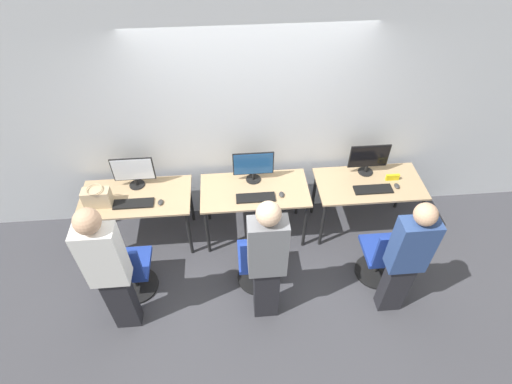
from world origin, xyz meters
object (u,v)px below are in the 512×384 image
at_px(keyboard_right, 373,189).
at_px(person_right, 407,258).
at_px(keyboard_center, 256,198).
at_px(office_chair_right, 383,257).
at_px(office_chair_center, 259,263).
at_px(person_center, 267,260).
at_px(monitor_left, 133,171).
at_px(mouse_center, 282,194).
at_px(mouse_right, 397,186).
at_px(office_chair_left, 130,272).
at_px(person_left, 108,269).
at_px(keyboard_left, 134,204).
at_px(handbag, 97,197).
at_px(monitor_right, 369,158).
at_px(mouse_left, 161,202).
at_px(monitor_center, 253,166).

relative_size(keyboard_right, person_right, 0.28).
bearing_deg(keyboard_center, office_chair_right, -25.86).
height_order(office_chair_center, person_center, person_center).
height_order(monitor_left, mouse_center, monitor_left).
relative_size(keyboard_center, person_right, 0.28).
bearing_deg(office_chair_right, monitor_left, 159.96).
xyz_separation_m(keyboard_right, mouse_right, (0.29, 0.03, 0.01)).
xyz_separation_m(office_chair_left, person_left, (-0.02, -0.37, 0.58)).
xyz_separation_m(office_chair_left, mouse_center, (1.71, 0.65, 0.40)).
distance_m(keyboard_left, handbag, 0.39).
bearing_deg(monitor_left, mouse_center, -10.64).
bearing_deg(monitor_right, mouse_right, -44.62).
height_order(monitor_left, mouse_left, monitor_left).
distance_m(office_chair_left, handbag, 0.90).
relative_size(mouse_left, keyboard_center, 0.20).
distance_m(keyboard_right, handbag, 3.14).
relative_size(monitor_center, office_chair_center, 0.53).
xyz_separation_m(office_chair_center, office_chair_right, (1.39, -0.04, 0.00)).
relative_size(person_left, person_right, 1.09).
bearing_deg(person_left, monitor_left, 87.71).
relative_size(monitor_center, mouse_right, 5.31).
distance_m(mouse_left, person_right, 2.66).
distance_m(mouse_center, person_center, 1.06).
height_order(mouse_center, mouse_right, same).
relative_size(person_left, mouse_right, 19.09).
distance_m(person_left, keyboard_center, 1.75).
xyz_separation_m(mouse_center, person_right, (1.07, -1.05, 0.09)).
bearing_deg(office_chair_left, keyboard_center, 23.81).
bearing_deg(mouse_center, monitor_center, 135.33).
relative_size(monitor_left, monitor_right, 1.00).
height_order(mouse_left, office_chair_left, office_chair_left).
distance_m(person_center, handbag, 2.06).
bearing_deg(mouse_center, office_chair_left, -159.36).
distance_m(mouse_left, person_center, 1.50).
bearing_deg(office_chair_left, office_chair_center, 0.05).
bearing_deg(keyboard_left, keyboard_right, -0.02).
xyz_separation_m(person_right, handbag, (-3.13, 1.08, 0.01)).
distance_m(office_chair_right, person_right, 0.61).
bearing_deg(office_chair_center, mouse_left, 148.96).
height_order(keyboard_center, mouse_right, mouse_right).
bearing_deg(office_chair_right, mouse_left, 164.53).
distance_m(keyboard_right, person_right, 1.06).
xyz_separation_m(monitor_left, person_right, (2.75, -1.37, -0.11)).
relative_size(monitor_right, office_chair_right, 0.53).
bearing_deg(mouse_left, monitor_right, 7.61).
bearing_deg(monitor_center, handbag, -171.15).
bearing_deg(office_chair_left, person_center, -14.24).
xyz_separation_m(person_center, monitor_right, (1.35, 1.33, 0.05)).
height_order(monitor_right, keyboard_right, monitor_right).
relative_size(mouse_left, office_chair_left, 0.10).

